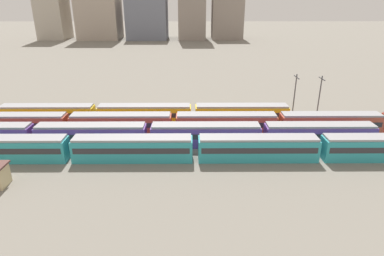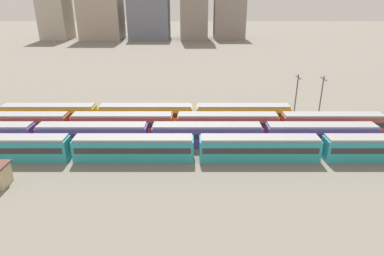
# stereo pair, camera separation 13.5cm
# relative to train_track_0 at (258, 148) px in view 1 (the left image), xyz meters

# --- Properties ---
(ground_plane) EXTENTS (600.00, 600.00, 0.00)m
(ground_plane) POSITION_rel_train_track_0_xyz_m (-37.08, 7.80, -1.90)
(ground_plane) COLOR slate
(train_track_0) EXTENTS (93.60, 3.06, 3.75)m
(train_track_0) POSITION_rel_train_track_0_xyz_m (0.00, 0.00, 0.00)
(train_track_0) COLOR teal
(train_track_0) RESTS_ON ground_plane
(train_track_1) EXTENTS (74.70, 3.06, 3.75)m
(train_track_1) POSITION_rel_train_track_0_xyz_m (-17.12, 5.20, 0.00)
(train_track_1) COLOR #6B429E
(train_track_1) RESTS_ON ground_plane
(train_track_2) EXTENTS (112.50, 3.06, 3.75)m
(train_track_2) POSITION_rel_train_track_0_xyz_m (5.71, 10.40, 0.00)
(train_track_2) COLOR #BC4C38
(train_track_2) RESTS_ON ground_plane
(train_track_3) EXTENTS (55.80, 3.06, 3.75)m
(train_track_3) POSITION_rel_train_track_0_xyz_m (-19.08, 15.60, -0.00)
(train_track_3) COLOR yellow
(train_track_3) RESTS_ON ground_plane
(catenary_pole_1) EXTENTS (0.24, 3.20, 8.67)m
(catenary_pole_1) POSITION_rel_train_track_0_xyz_m (15.93, 18.84, 2.96)
(catenary_pole_1) COLOR #4C4C51
(catenary_pole_1) RESTS_ON ground_plane
(catenary_pole_3) EXTENTS (0.24, 3.20, 9.03)m
(catenary_pole_3) POSITION_rel_train_track_0_xyz_m (10.82, 18.73, 3.14)
(catenary_pole_3) COLOR #4C4C51
(catenary_pole_3) RESTS_ON ground_plane
(distant_building_0) EXTENTS (15.11, 17.96, 36.00)m
(distant_building_0) POSITION_rel_train_track_0_xyz_m (-89.52, 156.25, 16.10)
(distant_building_0) COLOR #B2A899
(distant_building_0) RESTS_ON ground_plane
(distant_building_1) EXTENTS (23.23, 20.40, 39.67)m
(distant_building_1) POSITION_rel_train_track_0_xyz_m (-62.79, 156.25, 17.93)
(distant_building_1) COLOR #A89989
(distant_building_1) RESTS_ON ground_plane
(distant_building_2) EXTENTS (22.84, 21.43, 22.61)m
(distant_building_2) POSITION_rel_train_track_0_xyz_m (-34.89, 156.25, 9.40)
(distant_building_2) COLOR slate
(distant_building_2) RESTS_ON ground_plane
(distant_building_3) EXTENTS (15.40, 20.97, 43.20)m
(distant_building_3) POSITION_rel_train_track_0_xyz_m (-8.96, 156.25, 19.69)
(distant_building_3) COLOR gray
(distant_building_3) RESTS_ON ground_plane
(distant_building_4) EXTENTS (17.61, 15.86, 23.29)m
(distant_building_4) POSITION_rel_train_track_0_xyz_m (11.59, 156.25, 9.74)
(distant_building_4) COLOR gray
(distant_building_4) RESTS_ON ground_plane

